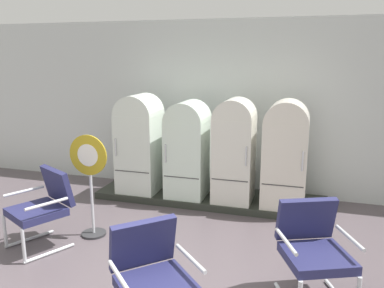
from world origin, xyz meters
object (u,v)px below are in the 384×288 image
Objects in this scene: refrigerator_1 at (188,146)px; armchair_left at (43,204)px; refrigerator_3 at (285,151)px; sign_stand at (90,185)px; armchair_right at (313,246)px; refrigerator_2 at (234,147)px; armchair_center at (152,274)px; refrigerator_0 at (140,140)px.

refrigerator_1 is 1.59× the size of armchair_left.
armchair_left is at bearing -144.21° from refrigerator_3.
refrigerator_3 is 2.80m from sign_stand.
armchair_right is (3.15, -0.17, 0.00)m from armchair_left.
refrigerator_3 is at bearing 1.28° from refrigerator_2.
armchair_center is at bearing -77.94° from refrigerator_1.
armchair_center is at bearing -91.77° from refrigerator_2.
sign_stand is (0.42, 0.41, 0.15)m from armchair_left.
refrigerator_3 reaches higher than armchair_center.
armchair_left is (-2.73, -1.97, -0.40)m from refrigerator_3.
sign_stand is (-2.31, -1.56, -0.25)m from refrigerator_3.
refrigerator_3 is 1.66× the size of armchair_right.
sign_stand reaches higher than armchair_right.
refrigerator_2 is 1.66× the size of armchair_right.
refrigerator_2 is at bearing 88.23° from armchair_center.
refrigerator_1 is at bearing 177.37° from refrigerator_2.
armchair_center is (1.88, -1.08, 0.00)m from armchair_left.
refrigerator_1 is at bearing 102.06° from armchair_center.
refrigerator_1 is at bearing 131.80° from armchair_right.
refrigerator_0 is 0.82m from refrigerator_1.
sign_stand is at bearing -135.21° from refrigerator_2.
refrigerator_0 is at bearing 142.00° from armchair_right.
refrigerator_2 is 1.66× the size of armchair_center.
refrigerator_3 is (2.33, -0.01, -0.01)m from refrigerator_0.
armchair_right is (0.42, -2.14, -0.40)m from refrigerator_3.
armchair_left is (-0.40, -1.98, -0.41)m from refrigerator_0.
refrigerator_2 is 1.66× the size of armchair_left.
refrigerator_2 reaches higher than sign_stand.
armchair_center is (-1.27, -0.91, 0.00)m from armchair_right.
refrigerator_2 is 1.17× the size of sign_stand.
armchair_left is at bearing -135.30° from refrigerator_2.
refrigerator_0 is 1.59m from sign_stand.
sign_stand is (-2.74, 0.58, 0.15)m from armchair_right.
armchair_right is 1.00× the size of armchair_center.
armchair_right is at bearing 35.38° from armchair_center.
refrigerator_0 reaches higher than armchair_center.
refrigerator_1 is 0.96× the size of refrigerator_2.
refrigerator_2 is 3.06m from armchair_center.
armchair_center is (-0.85, -3.04, -0.40)m from refrigerator_3.
armchair_center is at bearing -105.61° from refrigerator_3.
refrigerator_2 is 2.80m from armchair_left.
refrigerator_0 reaches higher than sign_stand.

